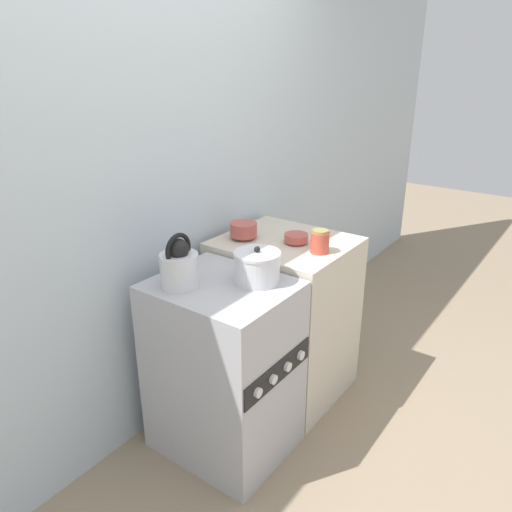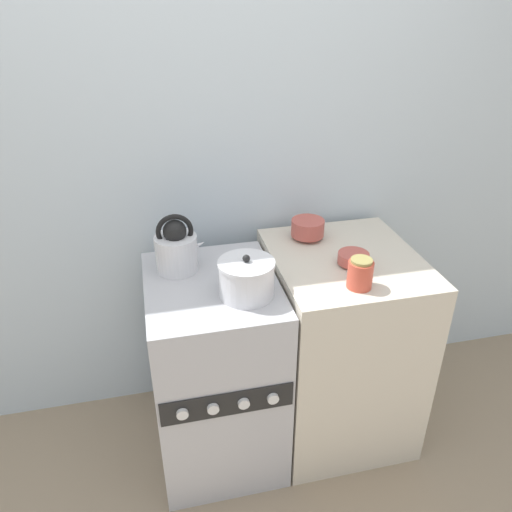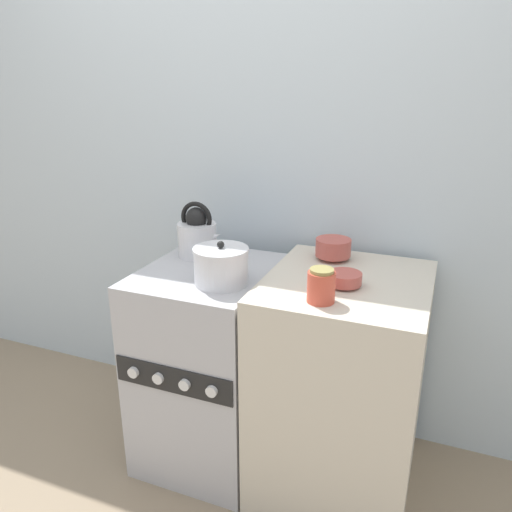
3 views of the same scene
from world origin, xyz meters
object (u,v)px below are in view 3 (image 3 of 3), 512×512
object	(u,v)px
enamel_bowl	(333,248)
small_ceramic_bowl	(344,279)
kettle	(197,235)
stove	(211,363)
cooking_pot	(221,266)
storage_jar	(321,286)

from	to	relation	value
enamel_bowl	small_ceramic_bowl	xyz separation A→B (m)	(0.11, -0.27, -0.02)
kettle	small_ceramic_bowl	size ratio (longest dim) A/B	1.96
small_ceramic_bowl	stove	bearing A→B (deg)	176.46
cooking_pot	enamel_bowl	distance (m)	0.49
cooking_pot	kettle	bearing A→B (deg)	133.09
kettle	enamel_bowl	xyz separation A→B (m)	(0.59, 0.09, -0.02)
stove	cooking_pot	world-z (taller)	cooking_pot
cooking_pot	stove	bearing A→B (deg)	136.51
storage_jar	enamel_bowl	bearing A→B (deg)	98.11
stove	cooking_pot	xyz separation A→B (m)	(0.12, -0.11, 0.52)
cooking_pot	enamel_bowl	world-z (taller)	cooking_pot
enamel_bowl	small_ceramic_bowl	bearing A→B (deg)	-68.36
kettle	cooking_pot	distance (m)	0.34
cooking_pot	small_ceramic_bowl	distance (m)	0.46
storage_jar	small_ceramic_bowl	bearing A→B (deg)	74.80
kettle	enamel_bowl	world-z (taller)	kettle
stove	enamel_bowl	distance (m)	0.74
stove	kettle	bearing A→B (deg)	130.01
stove	storage_jar	xyz separation A→B (m)	(0.53, -0.20, 0.53)
stove	kettle	distance (m)	0.57
kettle	cooking_pot	size ratio (longest dim) A/B	1.16
cooking_pot	enamel_bowl	bearing A→B (deg)	44.35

